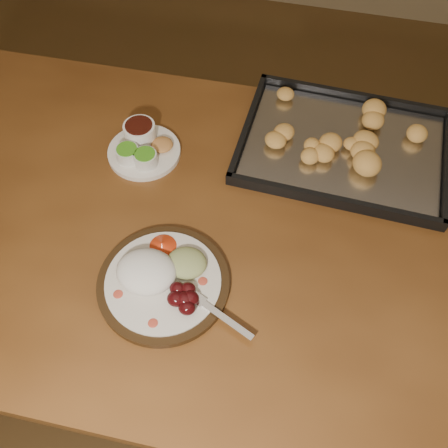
# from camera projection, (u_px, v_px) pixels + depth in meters

# --- Properties ---
(ground) EXTENTS (4.00, 4.00, 0.00)m
(ground) POSITION_uv_depth(u_px,v_px,m) (256.00, 344.00, 1.70)
(ground) COLOR brown
(ground) RESTS_ON ground
(dining_table) EXTENTS (1.52, 0.93, 0.75)m
(dining_table) POSITION_uv_depth(u_px,v_px,m) (215.00, 249.00, 1.15)
(dining_table) COLOR brown
(dining_table) RESTS_ON ground
(dinner_plate) EXTENTS (0.33, 0.26, 0.06)m
(dinner_plate) POSITION_uv_depth(u_px,v_px,m) (162.00, 278.00, 0.97)
(dinner_plate) COLOR black
(dinner_plate) RESTS_ON dining_table
(condiment_saucer) EXTENTS (0.17, 0.17, 0.06)m
(condiment_saucer) POSITION_uv_depth(u_px,v_px,m) (142.00, 147.00, 1.16)
(condiment_saucer) COLOR white
(condiment_saucer) RESTS_ON dining_table
(baking_tray) EXTENTS (0.50, 0.37, 0.05)m
(baking_tray) POSITION_uv_depth(u_px,v_px,m) (344.00, 145.00, 1.17)
(baking_tray) COLOR black
(baking_tray) RESTS_ON dining_table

